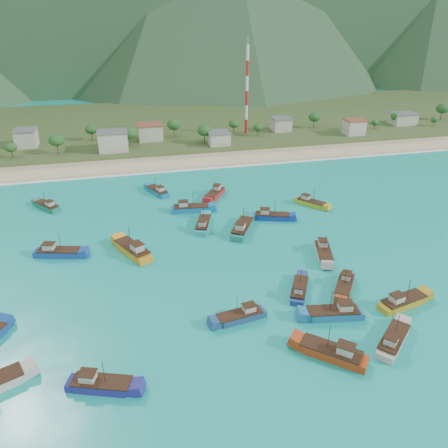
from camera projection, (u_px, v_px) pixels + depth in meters
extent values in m
plane|color=#0D9890|center=(239.00, 272.00, 94.87)|extent=(600.00, 600.00, 0.00)
cube|color=beige|center=(184.00, 162.00, 163.78)|extent=(400.00, 18.00, 1.20)
cube|color=#385123|center=(165.00, 124.00, 216.98)|extent=(400.00, 110.00, 2.40)
cube|color=white|center=(188.00, 170.00, 155.49)|extent=(400.00, 2.50, 0.08)
cube|color=beige|center=(26.00, 138.00, 175.16)|extent=(7.91, 8.64, 6.41)
cube|color=beige|center=(113.00, 141.00, 169.66)|extent=(11.05, 8.58, 7.23)
cube|color=beige|center=(150.00, 133.00, 183.55)|extent=(9.83, 8.20, 6.35)
cube|color=beige|center=(219.00, 139.00, 178.10)|extent=(8.19, 8.26, 4.75)
cube|color=beige|center=(281.00, 125.00, 198.15)|extent=(7.99, 7.70, 5.38)
cube|color=beige|center=(354.00, 127.00, 192.05)|extent=(8.05, 7.16, 6.12)
cube|color=beige|center=(403.00, 119.00, 209.30)|extent=(11.38, 8.14, 4.88)
cylinder|color=red|center=(246.00, 126.00, 193.81)|extent=(1.20, 1.20, 6.13)
cylinder|color=white|center=(246.00, 112.00, 191.10)|extent=(1.20, 1.20, 6.13)
cylinder|color=red|center=(247.00, 98.00, 188.39)|extent=(1.20, 1.20, 6.13)
cylinder|color=white|center=(247.00, 83.00, 185.68)|extent=(1.20, 1.20, 6.13)
cylinder|color=red|center=(247.00, 68.00, 182.97)|extent=(1.20, 1.20, 6.13)
cylinder|color=white|center=(248.00, 53.00, 180.26)|extent=(1.20, 1.20, 6.13)
cube|color=#A93613|center=(331.00, 354.00, 71.64)|extent=(10.44, 9.82, 2.01)
cube|color=beige|center=(346.00, 350.00, 69.87)|extent=(3.23, 3.19, 1.64)
cylinder|color=#382114|center=(329.00, 337.00, 70.46)|extent=(0.12, 0.12, 4.53)
cube|color=navy|center=(299.00, 290.00, 88.05)|extent=(6.80, 9.38, 1.67)
cube|color=beige|center=(299.00, 289.00, 85.75)|extent=(2.48, 2.64, 1.36)
cylinder|color=#382114|center=(301.00, 278.00, 87.30)|extent=(0.12, 0.12, 3.77)
cube|color=#136B9B|center=(157.00, 192.00, 135.37)|extent=(6.77, 9.99, 1.76)
cube|color=beige|center=(160.00, 189.00, 133.28)|extent=(2.56, 2.76, 1.43)
cylinder|color=#382114|center=(156.00, 183.00, 134.49)|extent=(0.12, 0.12, 3.97)
cube|color=#1067AE|center=(191.00, 209.00, 123.35)|extent=(11.04, 4.32, 1.96)
cube|color=beige|center=(183.00, 204.00, 122.31)|extent=(2.64, 2.22, 1.59)
cylinder|color=#382114|center=(193.00, 199.00, 122.01)|extent=(0.12, 0.12, 4.40)
cube|color=#194195|center=(59.00, 254.00, 101.05)|extent=(11.06, 5.75, 1.93)
cube|color=beige|center=(49.00, 247.00, 100.32)|extent=(2.83, 2.50, 1.57)
cylinder|color=#382114|center=(60.00, 242.00, 99.65)|extent=(0.12, 0.12, 4.34)
cube|color=orange|center=(132.00, 251.00, 101.97)|extent=(8.70, 12.30, 2.19)
cube|color=beige|center=(137.00, 247.00, 99.43)|extent=(3.21, 3.44, 1.78)
cylinder|color=#382114|center=(129.00, 236.00, 100.86)|extent=(0.12, 0.12, 4.92)
cube|color=teal|center=(203.00, 225.00, 114.40)|extent=(6.10, 10.56, 1.84)
cube|color=beige|center=(202.00, 223.00, 111.81)|extent=(2.50, 2.78, 1.50)
cylinder|color=#382114|center=(203.00, 214.00, 113.59)|extent=(0.12, 0.12, 4.15)
cube|color=#ACA39B|center=(323.00, 254.00, 100.97)|extent=(5.88, 10.66, 1.86)
cube|color=beige|center=(323.00, 243.00, 102.10)|extent=(2.47, 2.77, 1.51)
cylinder|color=#382114|center=(325.00, 244.00, 99.11)|extent=(0.12, 0.12, 4.18)
cube|color=gold|center=(311.00, 204.00, 127.16)|extent=(7.91, 9.19, 1.71)
cube|color=beige|center=(306.00, 197.00, 127.57)|extent=(2.67, 2.75, 1.39)
cylinder|color=#382114|center=(314.00, 195.00, 125.63)|extent=(0.12, 0.12, 3.85)
cube|color=navy|center=(239.00, 317.00, 80.27)|extent=(9.68, 4.20, 1.70)
cube|color=beige|center=(249.00, 308.00, 80.25)|extent=(2.37, 2.03, 1.38)
cylinder|color=#382114|center=(237.00, 306.00, 78.87)|extent=(0.12, 0.12, 3.83)
cube|color=#1D716D|center=(243.00, 229.00, 112.20)|extent=(8.83, 11.76, 2.11)
cube|color=beige|center=(240.00, 226.00, 109.32)|extent=(3.17, 3.35, 1.72)
cylinder|color=#382114|center=(243.00, 216.00, 111.25)|extent=(0.12, 0.12, 4.75)
cube|color=#1A7557|center=(47.00, 207.00, 125.19)|extent=(8.06, 9.09, 1.71)
cube|color=beige|center=(50.00, 204.00, 123.44)|extent=(2.69, 2.75, 1.39)
cylinder|color=#382114|center=(44.00, 197.00, 124.25)|extent=(0.12, 0.12, 3.85)
cube|color=red|center=(215.00, 195.00, 132.88)|extent=(8.25, 10.24, 1.87)
cube|color=beige|center=(217.00, 188.00, 133.90)|extent=(2.87, 2.99, 1.52)
cylinder|color=#382114|center=(214.00, 186.00, 131.04)|extent=(0.12, 0.12, 4.21)
cube|color=#153398|center=(272.00, 217.00, 118.76)|extent=(10.54, 6.09, 1.84)
cube|color=beige|center=(265.00, 211.00, 118.19)|extent=(2.77, 2.50, 1.49)
cylinder|color=#382114|center=(275.00, 207.00, 117.39)|extent=(0.12, 0.12, 4.14)
cube|color=#1B689F|center=(333.00, 315.00, 80.85)|extent=(10.99, 4.86, 1.93)
cube|color=beige|center=(345.00, 306.00, 80.21)|extent=(2.70, 2.32, 1.57)
cylinder|color=#382114|center=(331.00, 301.00, 79.43)|extent=(0.12, 0.12, 4.34)
cube|color=#B48E1B|center=(404.00, 303.00, 84.10)|extent=(10.83, 5.33, 1.89)
cube|color=beige|center=(397.00, 299.00, 82.49)|extent=(2.73, 2.39, 1.54)
cylinder|color=#382114|center=(409.00, 289.00, 82.98)|extent=(0.12, 0.12, 4.26)
cube|color=navy|center=(102.00, 386.00, 65.61)|extent=(10.39, 6.12, 1.81)
cube|color=beige|center=(88.00, 377.00, 65.07)|extent=(2.75, 2.48, 1.47)
cylinder|color=#382114|center=(104.00, 372.00, 64.25)|extent=(0.12, 0.12, 4.08)
cube|color=#B4ACA3|center=(393.00, 341.00, 74.50)|extent=(9.69, 9.01, 1.86)
cube|color=beige|center=(391.00, 340.00, 72.22)|extent=(2.98, 2.94, 1.51)
cylinder|color=#382114|center=(397.00, 325.00, 73.59)|extent=(0.12, 0.12, 4.18)
cube|color=brown|center=(344.00, 287.00, 88.91)|extent=(7.82, 9.33, 1.72)
cube|color=beige|center=(346.00, 276.00, 89.83)|extent=(2.67, 2.76, 1.40)
cylinder|color=#382114|center=(345.00, 277.00, 87.23)|extent=(0.12, 0.12, 3.88)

